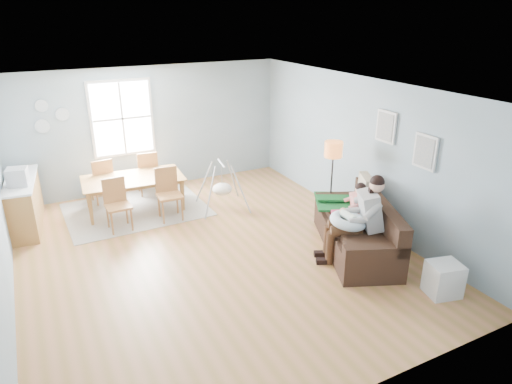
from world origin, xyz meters
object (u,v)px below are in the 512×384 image
dining_table (135,194)px  counter (25,203)px  storage_cube (443,279)px  monitor (17,177)px  baby_swing (222,188)px  father (359,216)px  floor_lamp (333,157)px  toddler (353,203)px  chair_ne (148,170)px  chair_sw (117,201)px  sofa (359,233)px  chair_nw (102,178)px  chair_se (168,190)px

dining_table → counter: (-1.97, 0.15, 0.14)m
storage_cube → counter: counter is taller
monitor → baby_swing: size_ratio=0.34×
counter → father: bearing=-38.9°
father → floor_lamp: floor_lamp is taller
toddler → chair_ne: 4.57m
chair_sw → monitor: (-1.52, 0.51, 0.55)m
sofa → storage_cube: sofa is taller
chair_sw → dining_table: bearing=55.1°
floor_lamp → storage_cube: 2.87m
dining_table → chair_nw: chair_nw is taller
father → floor_lamp: bearing=72.2°
storage_cube → monitor: bearing=137.1°
dining_table → chair_sw: bearing=-120.6°
chair_se → chair_ne: chair_se is taller
monitor → baby_swing: monitor is taller
chair_se → counter: bearing=162.1°
counter → toddler: bearing=-33.8°
sofa → dining_table: (-2.95, 3.38, 0.02)m
chair_ne → baby_swing: 1.81m
storage_cube → counter: bearing=135.2°
storage_cube → counter: size_ratio=0.30×
floor_lamp → chair_se: size_ratio=1.60×
father → monitor: father is taller
sofa → chair_nw: bearing=130.5°
floor_lamp → chair_ne: (-2.66, 2.98, -0.76)m
sofa → chair_nw: size_ratio=2.50×
chair_sw → chair_se: (0.98, 0.03, 0.03)m
sofa → chair_se: bearing=131.9°
floor_lamp → chair_se: floor_lamp is taller
storage_cube → baby_swing: 4.52m
storage_cube → chair_se: size_ratio=0.52×
dining_table → chair_se: chair_se is taller
father → counter: 6.01m
storage_cube → baby_swing: size_ratio=0.47×
chair_ne → counter: (-2.44, -0.53, -0.09)m
floor_lamp → chair_se: (-2.61, 1.65, -0.75)m
baby_swing → chair_se: bearing=176.4°
chair_nw → monitor: 1.80m
chair_ne → baby_swing: chair_ne is taller
toddler → floor_lamp: (0.16, 0.85, 0.56)m
monitor → sofa: bearing=-33.0°
sofa → chair_sw: chair_sw is taller
floor_lamp → counter: floor_lamp is taller
dining_table → monitor: bearing=-170.8°
counter → monitor: (-0.02, -0.32, 0.62)m
sofa → baby_swing: baby_swing is taller
sofa → baby_swing: size_ratio=2.18×
sofa → dining_table: 4.49m
father → chair_se: 3.69m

